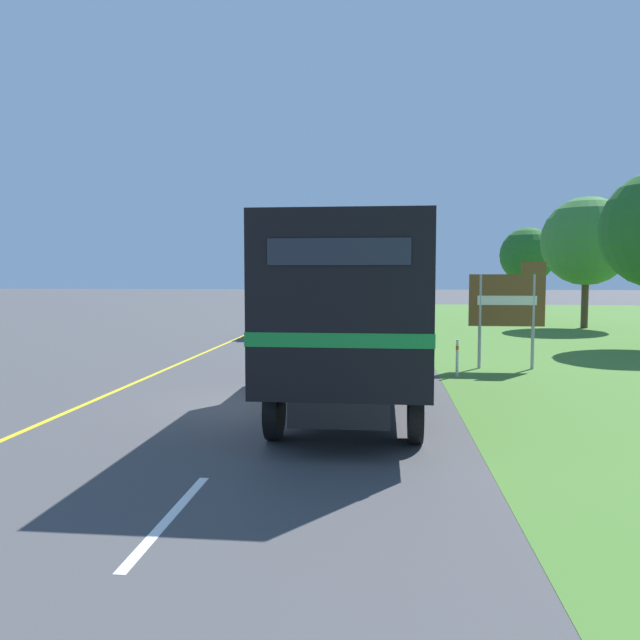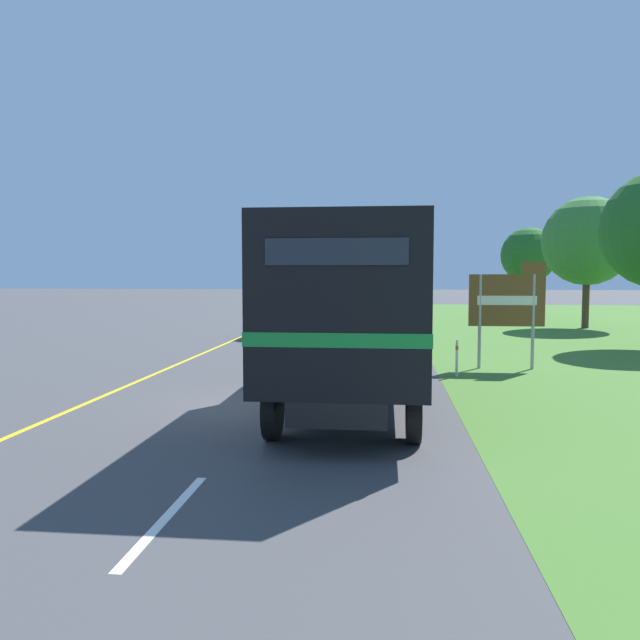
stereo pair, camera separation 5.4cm
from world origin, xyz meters
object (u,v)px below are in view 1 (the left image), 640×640
roadside_tree_mid (587,241)px  delineator_post (457,357)px  highway_sign (508,302)px  lead_car_white (284,314)px  horse_trailer_truck (352,308)px  roadside_tree_far (528,255)px

roadside_tree_mid → delineator_post: size_ratio=6.74×
highway_sign → delineator_post: 2.53m
lead_car_white → highway_sign: highway_sign is taller
horse_trailer_truck → delineator_post: 5.08m
horse_trailer_truck → roadside_tree_mid: (10.42, 19.76, 2.28)m
horse_trailer_truck → highway_sign: size_ratio=2.64×
roadside_tree_far → delineator_post: bearing=-106.5°
highway_sign → delineator_post: size_ratio=3.12×
highway_sign → roadside_tree_far: size_ratio=0.54×
highway_sign → roadside_tree_far: roadside_tree_far is taller
highway_sign → roadside_tree_mid: roadside_tree_mid is taller
horse_trailer_truck → highway_sign: bearing=54.7°
lead_car_white → delineator_post: bearing=-59.0°
highway_sign → roadside_tree_far: 22.17m
horse_trailer_truck → delineator_post: horse_trailer_truck is taller
horse_trailer_truck → delineator_post: bearing=59.2°
lead_car_white → delineator_post: lead_car_white is taller
lead_car_white → roadside_tree_far: roadside_tree_far is taller
horse_trailer_truck → lead_car_white: size_ratio=1.95×
highway_sign → horse_trailer_truck: bearing=-125.3°
lead_car_white → highway_sign: 11.61m
roadside_tree_mid → roadside_tree_far: bearing=98.8°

